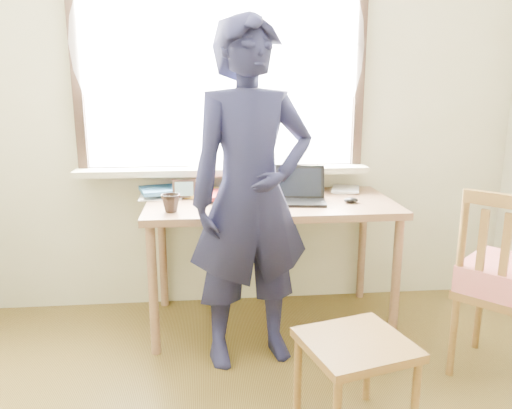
{
  "coord_description": "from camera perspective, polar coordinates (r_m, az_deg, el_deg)",
  "views": [
    {
      "loc": [
        -0.31,
        -1.25,
        1.47
      ],
      "look_at": [
        -0.09,
        0.95,
        0.93
      ],
      "focal_mm": 35.0,
      "sensor_mm": 36.0,
      "label": 1
    }
  ],
  "objects": [
    {
      "name": "laptop",
      "position": [
        2.96,
        4.99,
        1.26
      ],
      "size": [
        0.33,
        0.28,
        0.21
      ],
      "color": "black",
      "rests_on": "desk"
    },
    {
      "name": "mouse",
      "position": [
        2.98,
        10.81,
        0.49
      ],
      "size": [
        0.09,
        0.06,
        0.03
      ],
      "primitive_type": "ellipsoid",
      "color": "black",
      "rests_on": "desk"
    },
    {
      "name": "picture_frame",
      "position": [
        3.05,
        -8.21,
        1.63
      ],
      "size": [
        0.14,
        0.02,
        0.11
      ],
      "color": "black",
      "rests_on": "desk"
    },
    {
      "name": "book_b",
      "position": [
        3.32,
        8.71,
        1.78
      ],
      "size": [
        0.24,
        0.28,
        0.02
      ],
      "primitive_type": "imported",
      "rotation": [
        0.0,
        0.0,
        -0.31
      ],
      "color": "white",
      "rests_on": "desk"
    },
    {
      "name": "book_a",
      "position": [
        3.19,
        -6.1,
        1.4
      ],
      "size": [
        0.18,
        0.24,
        0.02
      ],
      "primitive_type": "imported",
      "rotation": [
        0.0,
        0.0,
        -0.01
      ],
      "color": "white",
      "rests_on": "desk"
    },
    {
      "name": "room_shell",
      "position": [
        1.49,
        5.76,
        20.01
      ],
      "size": [
        3.52,
        4.02,
        2.61
      ],
      "color": "beige",
      "rests_on": "ground"
    },
    {
      "name": "mug_dark",
      "position": [
        2.76,
        -9.72,
        0.16
      ],
      "size": [
        0.13,
        0.13,
        0.1
      ],
      "primitive_type": "imported",
      "rotation": [
        0.0,
        0.0,
        -0.25
      ],
      "color": "black",
      "rests_on": "desk"
    },
    {
      "name": "desk",
      "position": [
        3.0,
        1.68,
        -1.09
      ],
      "size": [
        1.47,
        0.73,
        0.79
      ],
      "color": "brown",
      "rests_on": "ground"
    },
    {
      "name": "work_chair",
      "position": [
        2.22,
        11.31,
        -16.5
      ],
      "size": [
        0.51,
        0.5,
        0.43
      ],
      "color": "brown",
      "rests_on": "ground"
    },
    {
      "name": "desk_clutter",
      "position": [
        3.14,
        -6.43,
        1.5
      ],
      "size": [
        0.68,
        0.49,
        0.05
      ],
      "color": "gold",
      "rests_on": "desk"
    },
    {
      "name": "mug_white",
      "position": [
        3.12,
        -0.41,
        2.01
      ],
      "size": [
        0.17,
        0.17,
        0.11
      ],
      "primitive_type": "imported",
      "rotation": [
        0.0,
        0.0,
        0.25
      ],
      "color": "white",
      "rests_on": "desk"
    },
    {
      "name": "side_chair",
      "position": [
        2.8,
        27.19,
        -7.84
      ],
      "size": [
        0.63,
        0.63,
        0.99
      ],
      "color": "brown",
      "rests_on": "ground"
    },
    {
      "name": "person",
      "position": [
        2.56,
        -0.54,
        0.88
      ],
      "size": [
        0.74,
        0.57,
        1.81
      ],
      "primitive_type": "imported",
      "rotation": [
        0.0,
        0.0,
        0.23
      ],
      "color": "black",
      "rests_on": "ground"
    }
  ]
}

